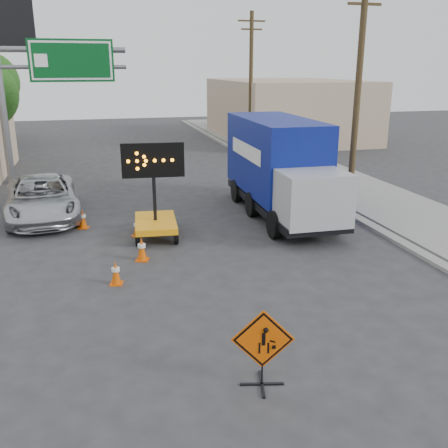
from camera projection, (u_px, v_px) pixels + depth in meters
name	position (u px, v px, depth m)	size (l,w,h in m)	color
ground	(234.00, 355.00, 10.19)	(100.00, 100.00, 0.00)	#2D2D30
curb_right	(288.00, 179.00, 25.76)	(0.40, 60.00, 0.12)	gray
sidewalk_right	(329.00, 177.00, 26.31)	(4.00, 60.00, 0.15)	gray
building_right_far	(287.00, 110.00, 40.32)	(10.00, 14.00, 4.60)	tan
highway_gantry	(45.00, 78.00, 24.12)	(6.18, 0.38, 6.90)	slate
utility_pole_near	(358.00, 91.00, 19.95)	(1.80, 0.26, 9.00)	#4C3B20
utility_pole_far	(251.00, 81.00, 32.85)	(1.80, 0.26, 9.00)	#4C3B20
construction_sign	(263.00, 346.00, 8.98)	(1.13, 0.81, 1.53)	black
arrow_board	(155.00, 217.00, 17.01)	(2.06, 2.40, 3.26)	#F99C0D
pickup_truck	(42.00, 198.00, 19.24)	(2.61, 5.66, 1.57)	#B8BBC0
box_truck	(280.00, 173.00, 19.33)	(2.64, 7.85, 3.71)	black
cone_a	(116.00, 273.00, 13.40)	(0.41, 0.41, 0.67)	#D54D04
cone_b	(142.00, 249.00, 15.05)	(0.47, 0.47, 0.74)	#D54D04
cone_c	(137.00, 227.00, 17.21)	(0.43, 0.43, 0.64)	#D54D04
cone_d	(83.00, 219.00, 18.07)	(0.48, 0.48, 0.72)	#D54D04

